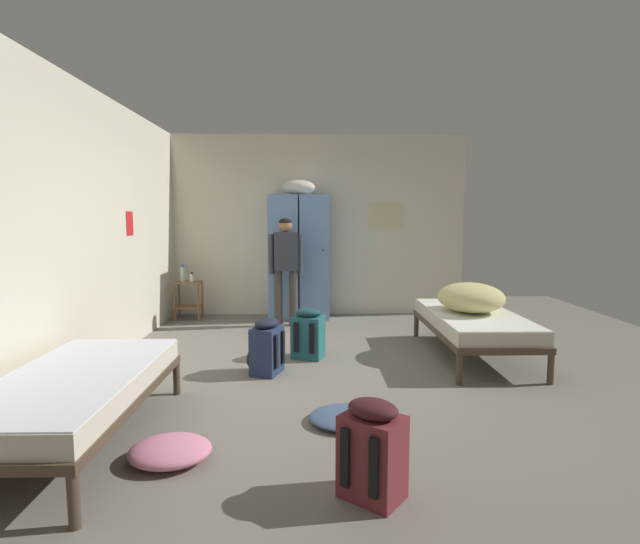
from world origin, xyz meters
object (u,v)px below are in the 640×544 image
object	(u,v)px
clothes_pile_pink	(170,451)
backpack_maroon	(373,451)
lotion_bottle	(192,278)
clothes_pile_denim	(348,417)
bed_right	(473,322)
backpack_teal	(308,334)
bed_left_front	(75,389)
backpack_navy	(266,347)
locker_bank	(299,254)
bedding_heap	(471,297)
person_traveler	(286,261)
water_bottle	(183,274)
shelf_unit	(188,297)

from	to	relation	value
clothes_pile_pink	backpack_maroon	bearing A→B (deg)	-18.74
lotion_bottle	clothes_pile_denim	distance (m)	4.27
bed_right	backpack_teal	world-z (taller)	backpack_teal
bed_right	clothes_pile_pink	bearing A→B (deg)	-139.22
bed_left_front	clothes_pile_denim	xyz separation A→B (m)	(1.85, 0.31, -0.34)
bed_right	backpack_navy	distance (m)	2.28
clothes_pile_pink	locker_bank	bearing A→B (deg)	80.93
bedding_heap	person_traveler	distance (m)	2.62
bed_right	clothes_pile_pink	size ratio (longest dim) A/B	3.69
backpack_navy	bedding_heap	bearing A→B (deg)	15.12
bed_right	water_bottle	distance (m)	4.22
bed_left_front	water_bottle	bearing A→B (deg)	94.63
lotion_bottle	clothes_pile_denim	xyz separation A→B (m)	(2.03, -3.71, -0.59)
clothes_pile_denim	clothes_pile_pink	world-z (taller)	clothes_pile_pink
backpack_maroon	clothes_pile_denim	world-z (taller)	backpack_maroon
shelf_unit	clothes_pile_denim	xyz separation A→B (m)	(2.10, -3.75, -0.30)
shelf_unit	bed_left_front	world-z (taller)	shelf_unit
lotion_bottle	clothes_pile_pink	distance (m)	4.40
person_traveler	water_bottle	xyz separation A→B (m)	(-1.55, 0.47, -0.23)
locker_bank	backpack_teal	bearing A→B (deg)	-86.04
lotion_bottle	backpack_navy	distance (m)	2.89
backpack_navy	lotion_bottle	bearing A→B (deg)	117.45
lotion_bottle	locker_bank	bearing A→B (deg)	5.24
backpack_navy	backpack_teal	bearing A→B (deg)	52.39
backpack_teal	clothes_pile_denim	bearing A→B (deg)	-79.92
shelf_unit	bed_right	size ratio (longest dim) A/B	0.30
backpack_navy	clothes_pile_pink	xyz separation A→B (m)	(-0.44, -1.73, -0.19)
shelf_unit	backpack_teal	xyz separation A→B (m)	(1.80, -2.05, -0.09)
clothes_pile_pink	clothes_pile_denim	bearing A→B (deg)	25.89
backpack_maroon	clothes_pile_denim	distance (m)	1.00
locker_bank	backpack_navy	xyz separation A→B (m)	(-0.26, -2.68, -0.71)
person_traveler	clothes_pile_denim	distance (m)	3.47
backpack_teal	backpack_navy	world-z (taller)	same
locker_bank	lotion_bottle	xyz separation A→B (m)	(-1.58, -0.15, -0.34)
person_traveler	backpack_maroon	bearing A→B (deg)	-80.77
person_traveler	locker_bank	bearing A→B (deg)	72.26
person_traveler	lotion_bottle	size ratio (longest dim) A/B	10.25
water_bottle	backpack_navy	size ratio (longest dim) A/B	0.45
backpack_maroon	clothes_pile_pink	xyz separation A→B (m)	(-1.22, 0.41, -0.19)
locker_bank	backpack_maroon	size ratio (longest dim) A/B	3.76
bed_right	person_traveler	xyz separation A→B (m)	(-2.12, 1.57, 0.53)
shelf_unit	backpack_teal	bearing A→B (deg)	-48.66
locker_bank	backpack_navy	bearing A→B (deg)	-95.58
backpack_teal	backpack_navy	xyz separation A→B (m)	(-0.41, -0.53, 0.00)
lotion_bottle	backpack_teal	distance (m)	2.68
bed_left_front	clothes_pile_pink	size ratio (longest dim) A/B	3.69
lotion_bottle	clothes_pile_denim	size ratio (longest dim) A/B	0.25
backpack_navy	bed_left_front	bearing A→B (deg)	-127.64
backpack_navy	person_traveler	bearing A→B (deg)	87.71
bed_left_front	backpack_maroon	world-z (taller)	backpack_maroon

